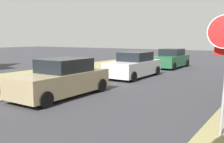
# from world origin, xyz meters

# --- Properties ---
(parked_sedan_tan) EXTENTS (1.97, 4.41, 1.57)m
(parked_sedan_tan) POSITION_xyz_m (-2.36, 12.76, 0.72)
(parked_sedan_tan) COLOR tan
(parked_sedan_tan) RESTS_ON ground
(parked_sedan_white) EXTENTS (1.97, 4.41, 1.57)m
(parked_sedan_white) POSITION_xyz_m (-2.46, 19.16, 0.72)
(parked_sedan_white) COLOR white
(parked_sedan_white) RESTS_ON ground
(parked_sedan_green) EXTENTS (1.97, 4.41, 1.57)m
(parked_sedan_green) POSITION_xyz_m (-2.48, 25.60, 0.72)
(parked_sedan_green) COLOR #28663D
(parked_sedan_green) RESTS_ON ground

